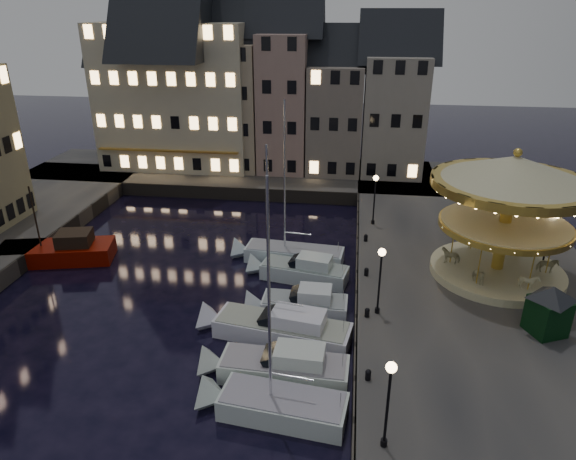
# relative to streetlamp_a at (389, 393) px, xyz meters

# --- Properties ---
(ground) EXTENTS (160.00, 160.00, 0.00)m
(ground) POSITION_rel_streetlamp_a_xyz_m (-7.20, 9.00, -4.02)
(ground) COLOR black
(ground) RESTS_ON ground
(quay_east) EXTENTS (16.00, 56.00, 1.30)m
(quay_east) POSITION_rel_streetlamp_a_xyz_m (6.80, 15.00, -3.37)
(quay_east) COLOR #474442
(quay_east) RESTS_ON ground
(quay_north) EXTENTS (44.00, 12.00, 1.30)m
(quay_north) POSITION_rel_streetlamp_a_xyz_m (-15.20, 37.00, -3.37)
(quay_north) COLOR #474442
(quay_north) RESTS_ON ground
(quaywall_e) EXTENTS (0.15, 44.00, 1.30)m
(quaywall_e) POSITION_rel_streetlamp_a_xyz_m (-1.20, 15.00, -3.37)
(quaywall_e) COLOR #47423A
(quaywall_e) RESTS_ON ground
(quaywall_n) EXTENTS (48.00, 0.15, 1.30)m
(quaywall_n) POSITION_rel_streetlamp_a_xyz_m (-13.20, 31.00, -3.37)
(quaywall_n) COLOR #47423A
(quaywall_n) RESTS_ON ground
(streetlamp_a) EXTENTS (0.44, 0.44, 4.17)m
(streetlamp_a) POSITION_rel_streetlamp_a_xyz_m (0.00, 0.00, 0.00)
(streetlamp_a) COLOR black
(streetlamp_a) RESTS_ON quay_east
(streetlamp_b) EXTENTS (0.44, 0.44, 4.17)m
(streetlamp_b) POSITION_rel_streetlamp_a_xyz_m (0.00, 10.00, 0.00)
(streetlamp_b) COLOR black
(streetlamp_b) RESTS_ON quay_east
(streetlamp_c) EXTENTS (0.44, 0.44, 4.17)m
(streetlamp_c) POSITION_rel_streetlamp_a_xyz_m (0.00, 23.50, 0.00)
(streetlamp_c) COLOR black
(streetlamp_c) RESTS_ON quay_east
(streetlamp_d) EXTENTS (0.44, 0.44, 4.17)m
(streetlamp_d) POSITION_rel_streetlamp_a_xyz_m (11.30, 17.00, 0.00)
(streetlamp_d) COLOR black
(streetlamp_d) RESTS_ON quay_east
(bollard_a) EXTENTS (0.30, 0.30, 0.57)m
(bollard_a) POSITION_rel_streetlamp_a_xyz_m (-0.60, 4.00, -2.41)
(bollard_a) COLOR black
(bollard_a) RESTS_ON quay_east
(bollard_b) EXTENTS (0.30, 0.30, 0.57)m
(bollard_b) POSITION_rel_streetlamp_a_xyz_m (-0.60, 9.50, -2.41)
(bollard_b) COLOR black
(bollard_b) RESTS_ON quay_east
(bollard_c) EXTENTS (0.30, 0.30, 0.57)m
(bollard_c) POSITION_rel_streetlamp_a_xyz_m (-0.60, 14.50, -2.41)
(bollard_c) COLOR black
(bollard_c) RESTS_ON quay_east
(bollard_d) EXTENTS (0.30, 0.30, 0.57)m
(bollard_d) POSITION_rel_streetlamp_a_xyz_m (-0.60, 20.00, -2.41)
(bollard_d) COLOR black
(bollard_d) RESTS_ON quay_east
(townhouse_na) EXTENTS (5.50, 8.00, 12.80)m
(townhouse_na) POSITION_rel_streetlamp_a_xyz_m (-26.70, 39.00, 3.76)
(townhouse_na) COLOR gray
(townhouse_na) RESTS_ON quay_north
(townhouse_nb) EXTENTS (6.16, 8.00, 13.80)m
(townhouse_nb) POSITION_rel_streetlamp_a_xyz_m (-21.25, 39.00, 4.26)
(townhouse_nb) COLOR gray
(townhouse_nb) RESTS_ON quay_north
(townhouse_nc) EXTENTS (6.82, 8.00, 14.80)m
(townhouse_nc) POSITION_rel_streetlamp_a_xyz_m (-15.20, 39.00, 4.76)
(townhouse_nc) COLOR tan
(townhouse_nc) RESTS_ON quay_north
(townhouse_nd) EXTENTS (5.50, 8.00, 15.80)m
(townhouse_nd) POSITION_rel_streetlamp_a_xyz_m (-9.45, 39.00, 5.26)
(townhouse_nd) COLOR gray
(townhouse_nd) RESTS_ON quay_north
(townhouse_ne) EXTENTS (6.16, 8.00, 12.80)m
(townhouse_ne) POSITION_rel_streetlamp_a_xyz_m (-4.00, 39.00, 3.76)
(townhouse_ne) COLOR slate
(townhouse_ne) RESTS_ON quay_north
(townhouse_nf) EXTENTS (6.82, 8.00, 13.80)m
(townhouse_nf) POSITION_rel_streetlamp_a_xyz_m (2.05, 39.00, 4.26)
(townhouse_nf) COLOR gray
(townhouse_nf) RESTS_ON quay_north
(hotel_corner) EXTENTS (17.60, 9.00, 16.80)m
(hotel_corner) POSITION_rel_streetlamp_a_xyz_m (-21.20, 39.00, 5.76)
(hotel_corner) COLOR beige
(hotel_corner) RESTS_ON quay_north
(motorboat_a) EXTENTS (7.08, 3.04, 11.70)m
(motorboat_a) POSITION_rel_streetlamp_a_xyz_m (-5.08, 2.51, -3.48)
(motorboat_a) COLOR silver
(motorboat_a) RESTS_ON ground
(motorboat_b) EXTENTS (7.71, 2.46, 2.15)m
(motorboat_b) POSITION_rel_streetlamp_a_xyz_m (-5.24, 5.12, -3.38)
(motorboat_b) COLOR silver
(motorboat_b) RESTS_ON ground
(motorboat_c) EXTENTS (9.02, 3.68, 11.92)m
(motorboat_c) POSITION_rel_streetlamp_a_xyz_m (-5.81, 8.63, -3.34)
(motorboat_c) COLOR silver
(motorboat_c) RESTS_ON ground
(motorboat_d) EXTENTS (6.34, 2.12, 2.15)m
(motorboat_d) POSITION_rel_streetlamp_a_xyz_m (-4.82, 11.26, -3.38)
(motorboat_d) COLOR silver
(motorboat_d) RESTS_ON ground
(motorboat_e) EXTENTS (7.16, 3.22, 2.15)m
(motorboat_e) POSITION_rel_streetlamp_a_xyz_m (-5.28, 15.76, -3.38)
(motorboat_e) COLOR silver
(motorboat_e) RESTS_ON ground
(motorboat_f) EXTENTS (8.45, 2.86, 11.17)m
(motorboat_f) POSITION_rel_streetlamp_a_xyz_m (-6.49, 18.50, -3.49)
(motorboat_f) COLOR silver
(motorboat_f) RESTS_ON ground
(red_fishing_boat) EXTENTS (8.74, 4.71, 6.19)m
(red_fishing_boat) POSITION_rel_streetlamp_a_xyz_m (-23.62, 16.24, -3.31)
(red_fishing_boat) COLOR #6C0A00
(red_fishing_boat) RESTS_ON ground
(carousel) EXTENTS (9.87, 9.87, 8.64)m
(carousel) POSITION_rel_streetlamp_a_xyz_m (8.02, 15.77, 2.97)
(carousel) COLOR #BFB98D
(carousel) RESTS_ON quay_east
(ticket_kiosk) EXTENTS (2.79, 2.79, 3.27)m
(ticket_kiosk) POSITION_rel_streetlamp_a_xyz_m (9.06, 9.22, -0.77)
(ticket_kiosk) COLOR black
(ticket_kiosk) RESTS_ON quay_east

